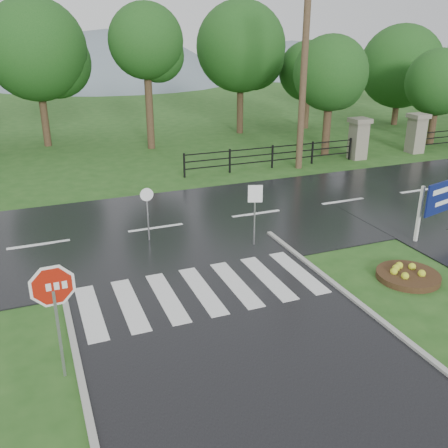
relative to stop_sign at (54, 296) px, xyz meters
name	(u,v)px	position (x,y,z in m)	size (l,w,h in m)	color
ground	(291,414)	(3.84, -2.76, -1.88)	(120.00, 120.00, 0.00)	#25501A
main_road	(156,229)	(3.84, 7.24, -1.88)	(90.00, 8.00, 0.04)	black
crosswalk	(202,290)	(3.84, 2.24, -1.82)	(6.50, 2.80, 0.02)	silver
pillar_west	(358,138)	(16.84, 13.24, -0.70)	(1.00, 1.00, 2.24)	gray
pillar_east	(416,132)	(20.84, 13.24, -0.70)	(1.00, 1.00, 2.24)	gray
fence_west	(272,154)	(11.59, 13.24, -1.16)	(9.58, 0.08, 1.20)	black
hills	(88,193)	(7.33, 62.24, -17.42)	(102.00, 48.00, 48.00)	slate
treeline	(114,147)	(4.84, 21.24, -1.88)	(83.20, 5.20, 10.00)	#154214
stop_sign	(54,296)	(0.00, 0.00, 0.00)	(1.20, 0.08, 2.70)	#939399
estate_billboard	(447,198)	(12.79, 2.81, -0.45)	(2.31, 0.67, 2.08)	silver
flower_bed	(408,275)	(9.63, 0.78, -1.75)	(1.80, 1.80, 0.36)	#332111
reg_sign_small	(255,203)	(6.49, 4.56, -0.38)	(0.45, 0.18, 2.12)	#939399
reg_sign_round	(147,207)	(3.35, 6.23, -0.65)	(0.44, 0.06, 1.90)	#939399
utility_pole_east	(304,66)	(12.87, 12.74, 3.18)	(1.77, 0.33, 9.95)	#473523
entrance_tree_left	(331,74)	(15.74, 14.74, 2.59)	(4.05, 4.05, 6.53)	#3D2B1C
entrance_tree_right	(439,82)	(23.41, 14.74, 1.85)	(3.93, 3.93, 5.72)	#3D2B1C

